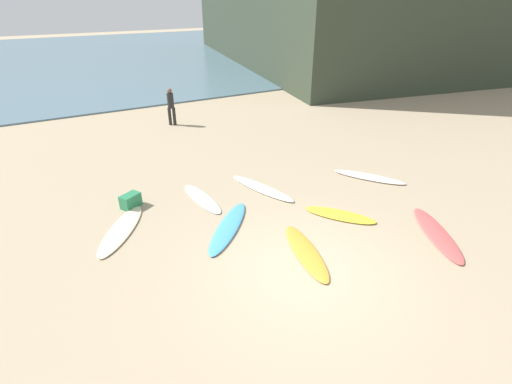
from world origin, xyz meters
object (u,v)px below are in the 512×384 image
object	(u,v)px
surfboard_1	(262,188)
surfboard_7	(369,177)
surfboard_2	(340,215)
surfboard_3	(306,252)
surfboard_0	(437,234)
beachgoer_near	(171,105)
surfboard_6	(228,227)
surfboard_4	(202,199)
surfboard_5	(121,230)
beach_cooler	(131,201)

from	to	relation	value
surfboard_1	surfboard_7	xyz separation A→B (m)	(3.43, -1.01, 0.00)
surfboard_2	surfboard_1	bearing A→B (deg)	-103.12
surfboard_2	surfboard_3	bearing A→B (deg)	-9.71
surfboard_0	surfboard_2	distance (m)	2.40
surfboard_2	beachgoer_near	distance (m)	10.04
surfboard_0	surfboard_6	xyz separation A→B (m)	(-4.38, 2.79, 0.00)
surfboard_4	surfboard_5	world-z (taller)	surfboard_5
surfboard_6	surfboard_3	bearing A→B (deg)	164.51
surfboard_4	beachgoer_near	bearing A→B (deg)	73.38
surfboard_2	surfboard_4	bearing A→B (deg)	-79.60
surfboard_2	beach_cooler	distance (m)	5.77
surfboard_2	surfboard_4	xyz separation A→B (m)	(-2.87, 2.68, -0.01)
surfboard_2	surfboard_7	distance (m)	2.76
surfboard_1	surfboard_7	world-z (taller)	same
surfboard_5	surfboard_0	bearing A→B (deg)	3.79
surfboard_0	surfboard_4	size ratio (longest dim) A/B	1.20
surfboard_6	beachgoer_near	size ratio (longest dim) A/B	1.56
surfboard_2	surfboard_5	distance (m)	5.69
surfboard_0	surfboard_7	size ratio (longest dim) A/B	1.08
surfboard_3	surfboard_7	xyz separation A→B (m)	(4.15, 2.28, 0.01)
surfboard_4	surfboard_5	xyz separation A→B (m)	(-2.40, -0.54, 0.00)
surfboard_0	surfboard_2	xyz separation A→B (m)	(-1.51, 1.86, 0.00)
surfboard_0	surfboard_6	world-z (taller)	surfboard_6
surfboard_0	surfboard_7	bearing A→B (deg)	102.95
surfboard_6	beachgoer_near	bearing A→B (deg)	-56.43
surfboard_0	surfboard_6	bearing A→B (deg)	175.50
surfboard_4	surfboard_7	distance (m)	5.41
beachgoer_near	surfboard_0	bearing A→B (deg)	-48.55
surfboard_3	surfboard_7	size ratio (longest dim) A/B	0.99
surfboard_0	surfboard_1	size ratio (longest dim) A/B	1.00
surfboard_4	surfboard_5	bearing A→B (deg)	-172.01
surfboard_2	beachgoer_near	size ratio (longest dim) A/B	1.17
surfboard_0	surfboard_4	bearing A→B (deg)	161.95
surfboard_2	surfboard_7	world-z (taller)	surfboard_7
surfboard_1	surfboard_3	size ratio (longest dim) A/B	1.10
surfboard_0	surfboard_5	size ratio (longest dim) A/B	1.03
surfboard_4	beach_cooler	bearing A→B (deg)	158.29
surfboard_4	beach_cooler	distance (m)	1.98
surfboard_7	surfboard_1	bearing A→B (deg)	129.76
surfboard_7	beach_cooler	distance (m)	7.38
surfboard_2	surfboard_4	size ratio (longest dim) A/B	0.92
surfboard_0	surfboard_2	bearing A→B (deg)	157.02
surfboard_3	surfboard_5	distance (m)	4.64
surfboard_5	surfboard_6	world-z (taller)	surfboard_6
surfboard_1	beachgoer_near	size ratio (longest dim) A/B	1.53
surfboard_0	surfboard_5	world-z (taller)	surfboard_0
surfboard_1	surfboard_5	bearing A→B (deg)	166.85
surfboard_5	surfboard_4	bearing A→B (deg)	47.02
surfboard_0	surfboard_7	xyz separation A→B (m)	(0.87, 3.25, 0.01)
surfboard_3	surfboard_5	bearing A→B (deg)	153.07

